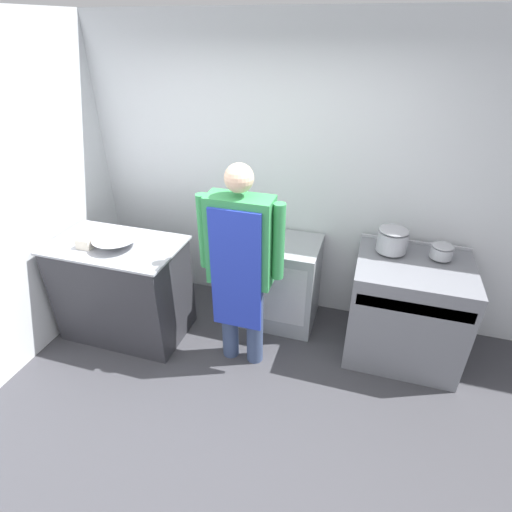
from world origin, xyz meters
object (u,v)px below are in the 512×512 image
fridge_unit (280,282)px  mixing_bowl (116,243)px  stove (406,309)px  person_cook (240,259)px  plastic_tub (87,242)px  stock_pot (393,239)px  sauce_pot (442,251)px

fridge_unit → mixing_bowl: (-1.28, -0.63, 0.55)m
stove → person_cook: size_ratio=0.53×
stove → plastic_tub: 2.78m
fridge_unit → plastic_tub: size_ratio=6.62×
mixing_bowl → plastic_tub: same height
mixing_bowl → stock_pot: 2.31m
person_cook → stove: bearing=20.8°
stove → stock_pot: size_ratio=3.77×
fridge_unit → stock_pot: size_ratio=3.47×
person_cook → sauce_pot: 1.63m
plastic_tub → sauce_pot: 2.94m
fridge_unit → plastic_tub: (-1.52, -0.70, 0.55)m
person_cook → plastic_tub: size_ratio=13.61×
stove → plastic_tub: (-2.67, -0.57, 0.52)m
stove → fridge_unit: 1.15m
person_cook → stock_pot: (1.11, 0.64, 0.02)m
stock_pot → person_cook: bearing=-150.2°
fridge_unit → sauce_pot: 1.44m
mixing_bowl → person_cook: bearing=0.1°
mixing_bowl → stock_pot: (2.22, 0.64, 0.06)m
stove → fridge_unit: size_ratio=1.09×
stove → fridge_unit: (-1.14, 0.13, -0.03)m
person_cook → mixing_bowl: bearing=-179.9°
fridge_unit → person_cook: 0.88m
fridge_unit → mixing_bowl: 1.53m
mixing_bowl → stove: bearing=11.7°
mixing_bowl → stock_pot: size_ratio=1.54×
sauce_pot → stock_pot: bearing=-180.0°
person_cook → stock_pot: size_ratio=7.13×
person_cook → stock_pot: bearing=29.8°
stove → plastic_tub: size_ratio=7.20×
plastic_tub → sauce_pot: (2.85, 0.71, 0.01)m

